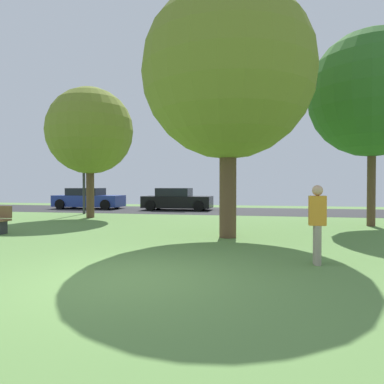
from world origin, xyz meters
TOP-DOWN VIEW (x-y plane):
  - ground_plane at (0.00, 0.00)m, footprint 44.00×44.00m
  - road_strip at (0.00, 16.00)m, footprint 44.00×6.40m
  - oak_tree_left at (6.21, 9.17)m, footprint 4.79×4.79m
  - oak_tree_right at (-6.01, 10.28)m, footprint 4.12×4.12m
  - birch_tree_lone at (1.15, 5.12)m, footprint 5.17×5.17m
  - person_catcher at (3.27, 1.77)m, footprint 0.32×0.30m
  - parked_car_blue at (-9.26, 16.31)m, footprint 4.48×2.00m
  - parked_car_black at (-3.20, 16.22)m, footprint 4.26×2.04m
  - street_lamp_post at (-7.37, 12.20)m, footprint 0.14×0.14m

SIDE VIEW (x-z plane):
  - ground_plane at x=0.00m, z-range 0.00..0.00m
  - road_strip at x=0.00m, z-range 0.00..0.01m
  - parked_car_blue at x=-9.26m, z-range -0.05..1.31m
  - parked_car_black at x=-3.20m, z-range -0.05..1.32m
  - person_catcher at x=3.27m, z-range 0.07..1.66m
  - street_lamp_post at x=-7.37m, z-range 0.00..4.50m
  - oak_tree_right at x=-6.01m, z-range 1.04..7.27m
  - birch_tree_lone at x=1.15m, z-range 1.16..8.69m
  - oak_tree_left at x=6.21m, z-range 1.32..8.76m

